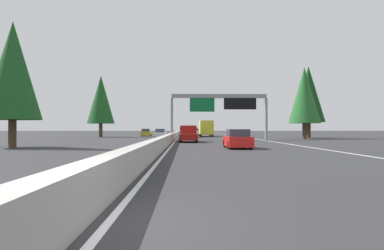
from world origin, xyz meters
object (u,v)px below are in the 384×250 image
object	(u,v)px
oncoming_near	(160,133)
conifer_left_foreground	(13,71)
oncoming_far	(146,133)
minivan_distant_b	(189,132)
conifer_left_near	(101,100)
sign_gantry_overhead	(220,104)
pickup_far_left	(188,134)
box_truck_mid_right	(206,128)
sedan_near_right	(206,131)
sedan_distant_a	(197,131)
conifer_right_near	(304,95)
conifer_right_mid	(309,94)
sedan_far_right	(237,139)

from	to	relation	value
oncoming_near	conifer_left_foreground	world-z (taller)	conifer_left_foreground
oncoming_far	conifer_left_foreground	bearing A→B (deg)	-8.34
conifer_left_foreground	oncoming_far	bearing A→B (deg)	-8.34
oncoming_far	minivan_distant_b	bearing A→B (deg)	43.03
oncoming_far	conifer_left_near	bearing A→B (deg)	-45.41
sign_gantry_overhead	conifer_left_foreground	world-z (taller)	conifer_left_foreground
pickup_far_left	box_truck_mid_right	bearing A→B (deg)	-7.78
sedan_near_right	sedan_distant_a	size ratio (longest dim) A/B	1.00
conifer_right_near	conifer_left_near	distance (m)	34.47
conifer_right_mid	oncoming_far	bearing A→B (deg)	64.34
sedan_near_right	conifer_right_near	xyz separation A→B (m)	(-73.86, -9.74, 5.65)
pickup_far_left	sedan_distant_a	size ratio (longest dim) A/B	1.27
pickup_far_left	oncoming_near	xyz separation A→B (m)	(18.44, 4.51, -0.23)
box_truck_mid_right	conifer_right_near	bearing A→B (deg)	-138.30
box_truck_mid_right	conifer_left_near	size ratio (longest dim) A/B	0.77
sedan_far_right	minivan_distant_b	size ratio (longest dim) A/B	0.88
sign_gantry_overhead	oncoming_near	bearing A→B (deg)	34.00
sedan_distant_a	oncoming_near	bearing A→B (deg)	171.75
sedan_distant_a	pickup_far_left	bearing A→B (deg)	177.27
sedan_distant_a	oncoming_far	xyz separation A→B (m)	(-44.39, 11.68, 0.00)
sedan_far_right	pickup_far_left	world-z (taller)	pickup_far_left
sedan_distant_a	oncoming_near	xyz separation A→B (m)	(-55.45, 8.04, 0.00)
oncoming_near	conifer_right_near	xyz separation A→B (m)	(-8.08, -21.41, 5.65)
oncoming_near	conifer_right_mid	distance (m)	25.06
sedan_distant_a	conifer_right_near	bearing A→B (deg)	-168.11
sedan_near_right	oncoming_near	distance (m)	66.81
sign_gantry_overhead	box_truck_mid_right	world-z (taller)	sign_gantry_overhead
minivan_distant_b	conifer_left_foreground	distance (m)	35.36
pickup_far_left	conifer_left_near	world-z (taller)	conifer_left_near
box_truck_mid_right	oncoming_far	size ratio (longest dim) A/B	1.93
conifer_left_near	sign_gantry_overhead	bearing A→B (deg)	-130.60
box_truck_mid_right	conifer_right_near	xyz separation A→B (m)	(-15.07, -13.43, 4.72)
sedan_far_right	minivan_distant_b	bearing A→B (deg)	6.01
pickup_far_left	oncoming_far	bearing A→B (deg)	15.44
conifer_right_near	conifer_left_near	bearing A→B (deg)	69.68
minivan_distant_b	sedan_far_right	bearing A→B (deg)	-173.99
sedan_near_right	minivan_distant_b	bearing A→B (deg)	173.77
sedan_near_right	conifer_right_near	size ratio (longest dim) A/B	0.42
box_truck_mid_right	minivan_distant_b	bearing A→B (deg)	146.35
pickup_far_left	minivan_distant_b	world-z (taller)	pickup_far_left
sedan_far_right	box_truck_mid_right	xyz separation A→B (m)	(37.92, 0.22, 0.93)
conifer_right_near	conifer_left_foreground	bearing A→B (deg)	124.97
oncoming_far	conifer_right_near	world-z (taller)	conifer_right_near
minivan_distant_b	oncoming_near	size ratio (longest dim) A/B	1.14
minivan_distant_b	conifer_left_foreground	xyz separation A→B (m)	(-31.89, 14.35, 5.20)
sedan_far_right	conifer_right_mid	world-z (taller)	conifer_right_mid
oncoming_far	oncoming_near	bearing A→B (deg)	18.21
oncoming_near	conifer_right_near	distance (m)	23.57
box_truck_mid_right	conifer_left_foreground	bearing A→B (deg)	154.42
box_truck_mid_right	conifer_right_mid	bearing A→B (deg)	-119.89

